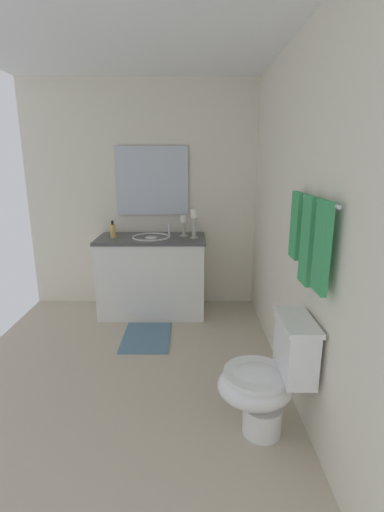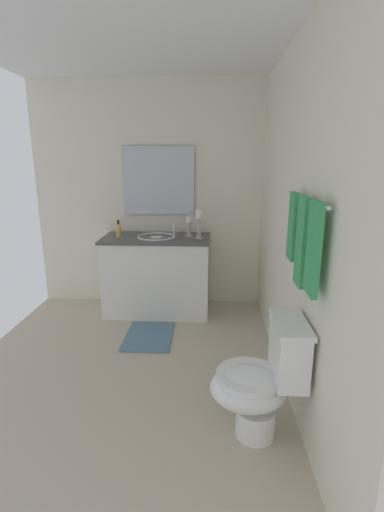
% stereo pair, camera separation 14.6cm
% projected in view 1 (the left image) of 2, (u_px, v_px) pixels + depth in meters
% --- Properties ---
extents(floor, '(3.08, 2.54, 0.02)m').
position_uv_depth(floor, '(123.00, 374.00, 2.87)').
color(floor, beige).
rests_on(floor, ground).
extents(wall_back, '(3.08, 0.04, 2.45)m').
position_uv_depth(wall_back, '(296.00, 219.00, 2.56)').
color(wall_back, silver).
rests_on(wall_back, ground).
extents(wall_left, '(0.04, 2.54, 2.45)m').
position_uv_depth(wall_left, '(143.00, 197.00, 4.05)').
color(wall_left, silver).
rests_on(wall_left, ground).
extents(ceiling, '(3.08, 2.54, 0.02)m').
position_uv_depth(ceiling, '(104.00, 19.00, 2.24)').
color(ceiling, white).
extents(vanity_cabinet, '(0.58, 1.14, 0.84)m').
position_uv_depth(vanity_cabinet, '(152.00, 275.00, 3.94)').
color(vanity_cabinet, white).
rests_on(vanity_cabinet, ground).
extents(sink_basin, '(0.40, 0.40, 0.24)m').
position_uv_depth(sink_basin, '(151.00, 241.00, 3.84)').
color(sink_basin, white).
rests_on(sink_basin, vanity_cabinet).
extents(mirror, '(0.02, 0.78, 0.73)m').
position_uv_depth(mirror, '(152.00, 181.00, 3.96)').
color(mirror, silver).
extents(candle_holder_tall, '(0.09, 0.09, 0.30)m').
position_uv_depth(candle_holder_tall, '(194.00, 223.00, 3.75)').
color(candle_holder_tall, '#B7B2A5').
rests_on(candle_holder_tall, vanity_cabinet).
extents(candle_holder_short, '(0.09, 0.09, 0.22)m').
position_uv_depth(candle_holder_short, '(184.00, 226.00, 3.85)').
color(candle_holder_short, '#B7B2A5').
rests_on(candle_holder_short, vanity_cabinet).
extents(soap_bottle, '(0.06, 0.06, 0.18)m').
position_uv_depth(soap_bottle, '(113.00, 231.00, 3.79)').
color(soap_bottle, '#E5B259').
rests_on(soap_bottle, vanity_cabinet).
extents(toilet, '(0.39, 0.54, 0.75)m').
position_uv_depth(toilet, '(267.00, 379.00, 2.17)').
color(toilet, white).
rests_on(toilet, ground).
extents(towel_bar, '(0.72, 0.02, 0.02)m').
position_uv_depth(towel_bar, '(314.00, 199.00, 2.01)').
color(towel_bar, silver).
extents(towel_near_vanity, '(0.15, 0.03, 0.42)m').
position_uv_depth(towel_near_vanity, '(296.00, 225.00, 2.29)').
color(towel_near_vanity, '#389E59').
rests_on(towel_near_vanity, towel_bar).
extents(towel_center, '(0.16, 0.03, 0.51)m').
position_uv_depth(towel_center, '(307.00, 241.00, 2.06)').
color(towel_center, '#389E59').
rests_on(towel_center, towel_bar).
extents(towel_near_corner, '(0.17, 0.03, 0.47)m').
position_uv_depth(towel_near_corner, '(322.00, 247.00, 1.83)').
color(towel_near_corner, '#389E59').
rests_on(towel_near_corner, towel_bar).
extents(bath_mat, '(0.60, 0.44, 0.02)m').
position_uv_depth(bath_mat, '(147.00, 337.00, 3.44)').
color(bath_mat, slate).
rests_on(bath_mat, ground).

